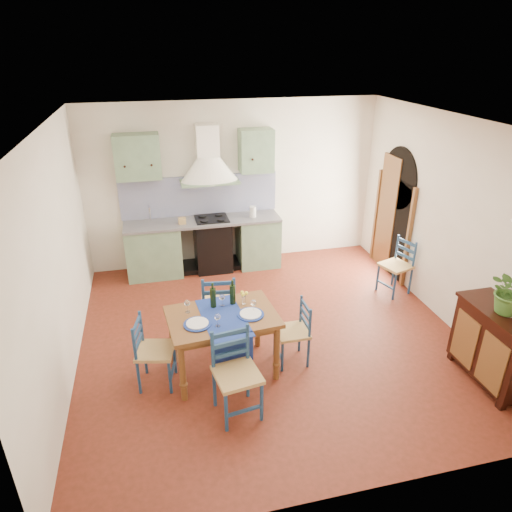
% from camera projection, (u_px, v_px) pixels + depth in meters
% --- Properties ---
extents(floor, '(5.00, 5.00, 0.00)m').
position_uv_depth(floor, '(270.00, 335.00, 6.23)').
color(floor, '#4C1E10').
rests_on(floor, ground).
extents(back_wall, '(5.00, 0.96, 2.80)m').
position_uv_depth(back_wall, '(209.00, 210.00, 7.69)').
color(back_wall, silver).
rests_on(back_wall, ground).
extents(right_wall, '(0.26, 5.00, 2.80)m').
position_uv_depth(right_wall, '(438.00, 221.00, 6.42)').
color(right_wall, silver).
rests_on(right_wall, ground).
extents(left_wall, '(0.04, 5.00, 2.80)m').
position_uv_depth(left_wall, '(57.00, 261.00, 5.11)').
color(left_wall, silver).
rests_on(left_wall, ground).
extents(ceiling, '(5.00, 5.00, 0.01)m').
position_uv_depth(ceiling, '(274.00, 124.00, 5.03)').
color(ceiling, silver).
rests_on(ceiling, back_wall).
extents(dining_table, '(1.31, 1.00, 1.10)m').
position_uv_depth(dining_table, '(223.00, 322.00, 5.25)').
color(dining_table, brown).
rests_on(dining_table, ground).
extents(chair_near, '(0.52, 0.52, 0.97)m').
position_uv_depth(chair_near, '(236.00, 374.00, 4.74)').
color(chair_near, navy).
rests_on(chair_near, ground).
extents(chair_far, '(0.51, 0.51, 0.97)m').
position_uv_depth(chair_far, '(219.00, 305.00, 5.97)').
color(chair_far, navy).
rests_on(chair_far, ground).
extents(chair_left, '(0.49, 0.49, 0.87)m').
position_uv_depth(chair_left, '(153.00, 351.00, 5.16)').
color(chair_left, navy).
rests_on(chair_left, ground).
extents(chair_right, '(0.39, 0.39, 0.82)m').
position_uv_depth(chair_right, '(294.00, 332.00, 5.55)').
color(chair_right, navy).
rests_on(chair_right, ground).
extents(chair_spare, '(0.52, 0.52, 0.88)m').
position_uv_depth(chair_spare, '(397.00, 266.00, 7.11)').
color(chair_spare, navy).
rests_on(chair_spare, ground).
extents(sideboard, '(0.50, 1.05, 0.94)m').
position_uv_depth(sideboard, '(496.00, 344.00, 5.19)').
color(sideboard, black).
rests_on(sideboard, ground).
extents(potted_plant, '(0.50, 0.45, 0.52)m').
position_uv_depth(potted_plant, '(512.00, 291.00, 4.90)').
color(potted_plant, '#40722C').
rests_on(potted_plant, sideboard).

